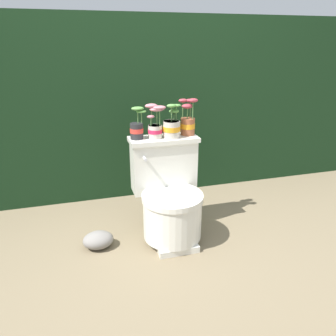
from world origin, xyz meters
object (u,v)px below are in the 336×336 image
(potted_plant_midleft, at_px, (155,124))
(potted_plant_middle, at_px, (172,127))
(potted_plant_left, at_px, (137,128))
(potted_plant_midright, at_px, (188,121))
(garden_stone, at_px, (98,240))
(toilet, at_px, (169,197))

(potted_plant_midleft, xyz_separation_m, potted_plant_middle, (0.11, -0.01, -0.02))
(potted_plant_left, xyz_separation_m, potted_plant_midright, (0.36, 0.01, 0.02))
(potted_plant_midright, distance_m, garden_stone, 1.00)
(potted_plant_midright, height_order, garden_stone, potted_plant_midright)
(potted_plant_middle, distance_m, potted_plant_midright, 0.13)
(potted_plant_midright, bearing_deg, toilet, -137.99)
(toilet, height_order, potted_plant_left, potted_plant_left)
(toilet, height_order, potted_plant_midright, potted_plant_midright)
(toilet, distance_m, garden_stone, 0.55)
(potted_plant_middle, bearing_deg, potted_plant_midright, 15.65)
(potted_plant_middle, xyz_separation_m, garden_stone, (-0.55, -0.14, -0.70))
(toilet, distance_m, potted_plant_left, 0.52)
(potted_plant_midright, xyz_separation_m, garden_stone, (-0.67, -0.18, -0.72))
(potted_plant_left, height_order, garden_stone, potted_plant_left)
(toilet, height_order, potted_plant_midleft, potted_plant_midleft)
(potted_plant_left, bearing_deg, potted_plant_middle, -6.93)
(toilet, distance_m, potted_plant_midright, 0.54)
(potted_plant_midleft, relative_size, garden_stone, 1.14)
(garden_stone, bearing_deg, toilet, 1.91)
(toilet, relative_size, garden_stone, 3.38)
(toilet, height_order, potted_plant_middle, potted_plant_middle)
(potted_plant_left, relative_size, potted_plant_middle, 0.94)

